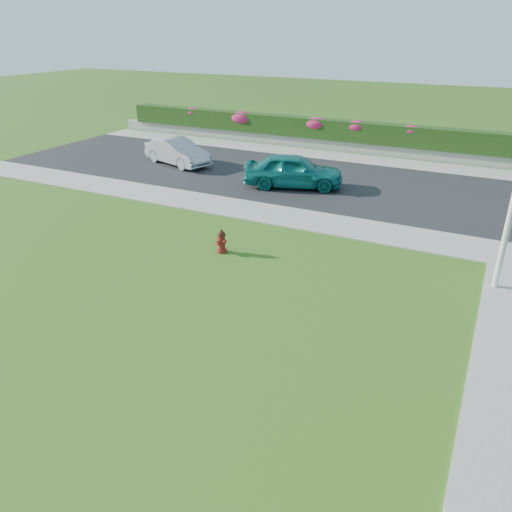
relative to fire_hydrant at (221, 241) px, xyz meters
The scene contains 14 objects.
ground 5.41m from the fire_hydrant, 72.10° to the right, with size 120.00×120.00×0.00m, color black.
street_far 9.48m from the fire_hydrant, 110.65° to the left, with size 26.00×8.00×0.04m, color black.
sidewalk_far 5.82m from the fire_hydrant, 138.33° to the left, with size 24.00×2.00×0.04m, color gray.
sidewalk_beyond 13.88m from the fire_hydrant, 87.28° to the left, with size 34.00×2.00×0.04m, color gray.
retaining_wall 15.38m from the fire_hydrant, 87.55° to the left, with size 34.00×0.40×0.60m, color gray.
hedge 15.50m from the fire_hydrant, 87.56° to the left, with size 32.00×0.90×1.10m, color black.
fire_hydrant is the anchor object (origin of this frame).
sedan_teal 7.50m from the fire_hydrant, 95.05° to the left, with size 1.74×4.33×1.47m, color #0E6B67.
sedan_silver 11.32m from the fire_hydrant, 131.57° to the left, with size 1.38×3.96×1.30m, color #A3A6AA.
flower_clump_a 18.93m from the fire_hydrant, 125.62° to the left, with size 1.17×0.75×0.58m, color #C32167.
flower_clump_b 17.09m from the fire_hydrant, 115.74° to the left, with size 1.57×1.01×0.79m, color #C32167.
flower_clump_c 15.61m from the fire_hydrant, 99.46° to the left, with size 1.45×0.93×0.73m, color #C32167.
flower_clump_d 15.40m from the fire_hydrant, 90.53° to the left, with size 1.29×0.83×0.65m, color #C32167.
flower_clump_e 15.66m from the fire_hydrant, 79.56° to the left, with size 1.15×0.74×0.58m, color #C32167.
Camera 1 is at (5.81, -7.36, 6.59)m, focal length 35.00 mm.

